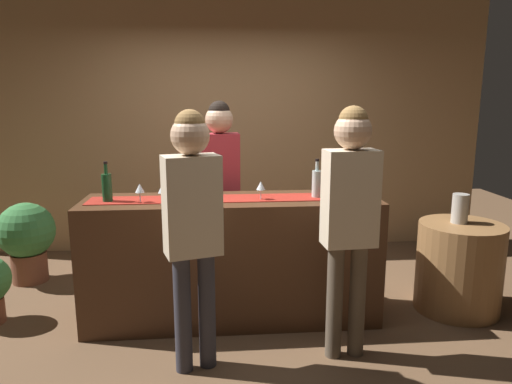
{
  "coord_description": "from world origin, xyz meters",
  "views": [
    {
      "loc": [
        -0.12,
        -3.52,
        1.75
      ],
      "look_at": [
        0.19,
        0.0,
        1.03
      ],
      "focal_mm": 32.87,
      "sensor_mm": 36.0,
      "label": 1
    }
  ],
  "objects_px": {
    "wine_bottle_green": "(107,187)",
    "vase_on_side_table": "(460,208)",
    "wine_bottle_clear": "(317,183)",
    "wine_glass_near_customer": "(261,186)",
    "customer_sipping": "(350,207)",
    "potted_plant_tall": "(27,237)",
    "wine_glass_mid_counter": "(140,189)",
    "bartender": "(220,176)",
    "round_side_table": "(459,267)",
    "customer_browsing": "(192,215)",
    "wine_glass_far_end": "(162,189)"
  },
  "relations": [
    {
      "from": "wine_bottle_green",
      "to": "vase_on_side_table",
      "type": "distance_m",
      "value": 2.79
    },
    {
      "from": "wine_bottle_clear",
      "to": "wine_glass_near_customer",
      "type": "xyz_separation_m",
      "value": [
        -0.44,
        -0.05,
        -0.01
      ]
    },
    {
      "from": "wine_glass_near_customer",
      "to": "wine_bottle_green",
      "type": "bearing_deg",
      "value": 178.41
    },
    {
      "from": "customer_sipping",
      "to": "potted_plant_tall",
      "type": "height_order",
      "value": "customer_sipping"
    },
    {
      "from": "wine_glass_mid_counter",
      "to": "bartender",
      "type": "height_order",
      "value": "bartender"
    },
    {
      "from": "potted_plant_tall",
      "to": "wine_glass_mid_counter",
      "type": "bearing_deg",
      "value": -39.3
    },
    {
      "from": "wine_bottle_clear",
      "to": "round_side_table",
      "type": "height_order",
      "value": "wine_bottle_clear"
    },
    {
      "from": "customer_sipping",
      "to": "customer_browsing",
      "type": "distance_m",
      "value": 1.01
    },
    {
      "from": "wine_glass_mid_counter",
      "to": "wine_glass_far_end",
      "type": "bearing_deg",
      "value": -11.99
    },
    {
      "from": "wine_bottle_green",
      "to": "vase_on_side_table",
      "type": "bearing_deg",
      "value": 1.15
    },
    {
      "from": "wine_glass_far_end",
      "to": "customer_sipping",
      "type": "distance_m",
      "value": 1.35
    },
    {
      "from": "customer_browsing",
      "to": "wine_bottle_clear",
      "type": "bearing_deg",
      "value": 20.0
    },
    {
      "from": "wine_bottle_green",
      "to": "potted_plant_tall",
      "type": "height_order",
      "value": "wine_bottle_green"
    },
    {
      "from": "round_side_table",
      "to": "wine_glass_near_customer",
      "type": "bearing_deg",
      "value": -178.26
    },
    {
      "from": "wine_bottle_green",
      "to": "customer_browsing",
      "type": "height_order",
      "value": "customer_browsing"
    },
    {
      "from": "wine_bottle_green",
      "to": "wine_glass_far_end",
      "type": "distance_m",
      "value": 0.43
    },
    {
      "from": "bartender",
      "to": "round_side_table",
      "type": "bearing_deg",
      "value": 160.36
    },
    {
      "from": "vase_on_side_table",
      "to": "customer_sipping",
      "type": "bearing_deg",
      "value": -149.6
    },
    {
      "from": "round_side_table",
      "to": "potted_plant_tall",
      "type": "xyz_separation_m",
      "value": [
        -3.8,
        0.95,
        0.08
      ]
    },
    {
      "from": "customer_sipping",
      "to": "wine_glass_far_end",
      "type": "bearing_deg",
      "value": 154.13
    },
    {
      "from": "vase_on_side_table",
      "to": "potted_plant_tall",
      "type": "bearing_deg",
      "value": 166.48
    },
    {
      "from": "wine_bottle_green",
      "to": "vase_on_side_table",
      "type": "xyz_separation_m",
      "value": [
        2.78,
        0.06,
        -0.24
      ]
    },
    {
      "from": "wine_glass_far_end",
      "to": "customer_sipping",
      "type": "bearing_deg",
      "value": -22.0
    },
    {
      "from": "customer_browsing",
      "to": "bartender",
      "type": "bearing_deg",
      "value": 65.18
    },
    {
      "from": "vase_on_side_table",
      "to": "wine_glass_mid_counter",
      "type": "bearing_deg",
      "value": -177.5
    },
    {
      "from": "bartender",
      "to": "potted_plant_tall",
      "type": "bearing_deg",
      "value": -13.93
    },
    {
      "from": "wine_glass_far_end",
      "to": "round_side_table",
      "type": "xyz_separation_m",
      "value": [
        2.38,
        0.11,
        -0.72
      ]
    },
    {
      "from": "wine_glass_mid_counter",
      "to": "customer_browsing",
      "type": "bearing_deg",
      "value": -56.2
    },
    {
      "from": "wine_bottle_clear",
      "to": "wine_bottle_green",
      "type": "height_order",
      "value": "same"
    },
    {
      "from": "round_side_table",
      "to": "potted_plant_tall",
      "type": "distance_m",
      "value": 3.91
    },
    {
      "from": "bartender",
      "to": "round_side_table",
      "type": "height_order",
      "value": "bartender"
    },
    {
      "from": "wine_glass_near_customer",
      "to": "customer_sipping",
      "type": "xyz_separation_m",
      "value": [
        0.53,
        -0.57,
        -0.04
      ]
    },
    {
      "from": "bartender",
      "to": "vase_on_side_table",
      "type": "distance_m",
      "value": 2.03
    },
    {
      "from": "vase_on_side_table",
      "to": "potted_plant_tall",
      "type": "distance_m",
      "value": 3.91
    },
    {
      "from": "wine_bottle_green",
      "to": "round_side_table",
      "type": "bearing_deg",
      "value": 0.38
    },
    {
      "from": "wine_bottle_clear",
      "to": "customer_browsing",
      "type": "xyz_separation_m",
      "value": [
        -0.93,
        -0.68,
        -0.06
      ]
    },
    {
      "from": "customer_browsing",
      "to": "potted_plant_tall",
      "type": "distance_m",
      "value": 2.4
    },
    {
      "from": "customer_sipping",
      "to": "vase_on_side_table",
      "type": "relative_size",
      "value": 7.08
    },
    {
      "from": "wine_bottle_green",
      "to": "wine_glass_far_end",
      "type": "bearing_deg",
      "value": -12.31
    },
    {
      "from": "customer_browsing",
      "to": "wine_glass_mid_counter",
      "type": "bearing_deg",
      "value": 107.33
    },
    {
      "from": "round_side_table",
      "to": "potted_plant_tall",
      "type": "height_order",
      "value": "potted_plant_tall"
    },
    {
      "from": "wine_glass_mid_counter",
      "to": "vase_on_side_table",
      "type": "distance_m",
      "value": 2.55
    },
    {
      "from": "wine_glass_near_customer",
      "to": "customer_browsing",
      "type": "relative_size",
      "value": 0.09
    },
    {
      "from": "wine_glass_near_customer",
      "to": "vase_on_side_table",
      "type": "height_order",
      "value": "wine_glass_near_customer"
    },
    {
      "from": "customer_browsing",
      "to": "vase_on_side_table",
      "type": "height_order",
      "value": "customer_browsing"
    },
    {
      "from": "wine_glass_mid_counter",
      "to": "vase_on_side_table",
      "type": "height_order",
      "value": "wine_glass_mid_counter"
    },
    {
      "from": "potted_plant_tall",
      "to": "bartender",
      "type": "bearing_deg",
      "value": -11.02
    },
    {
      "from": "wine_bottle_clear",
      "to": "wine_glass_near_customer",
      "type": "height_order",
      "value": "wine_bottle_clear"
    },
    {
      "from": "customer_browsing",
      "to": "potted_plant_tall",
      "type": "height_order",
      "value": "customer_browsing"
    },
    {
      "from": "vase_on_side_table",
      "to": "round_side_table",
      "type": "bearing_deg",
      "value": -68.37
    }
  ]
}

